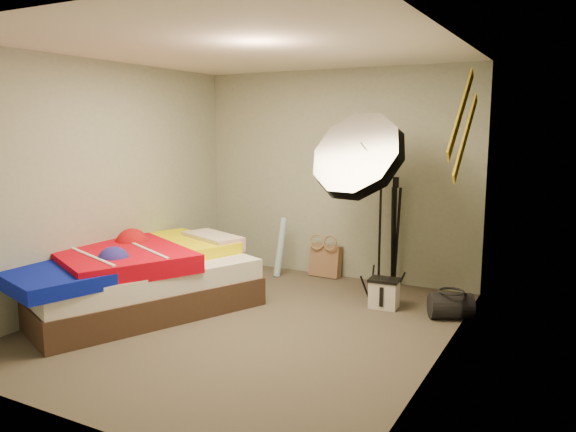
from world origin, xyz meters
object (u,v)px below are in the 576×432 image
Objects in this scene: camera_case at (384,294)px; wrapping_roll at (280,247)px; bed at (133,277)px; photo_umbrella at (361,160)px; camera_tripod at (395,224)px; duffel_bag at (451,306)px; tote_bag at (325,261)px.

wrapping_roll is at bearing 155.38° from camera_case.
photo_umbrella is (1.95, 1.24, 1.17)m from bed.
duffel_bag is at bearing -44.48° from camera_tripod.
wrapping_roll is at bearing 156.21° from photo_umbrella.
camera_tripod is (1.37, 0.22, 0.36)m from wrapping_roll.
wrapping_roll is 0.35× the size of photo_umbrella.
wrapping_roll is at bearing -170.86° from camera_tripod.
camera_case is 1.01m from camera_tripod.
duffel_bag is (2.20, -0.60, -0.24)m from wrapping_roll.
bed is at bearing 174.76° from duffel_bag.
photo_umbrella reaches higher than duffel_bag.
photo_umbrella is (-0.30, 0.04, 1.36)m from camera_case.
photo_umbrella is at bearing -100.13° from camera_tripod.
camera_case is 2.55m from bed.
wrapping_roll is 1.43m from camera_tripod.
duffel_bag is at bearing -3.28° from photo_umbrella.
tote_bag is 1.90m from duffel_bag.
camera_tripod is at bearing 9.14° from wrapping_roll.
camera_case is 0.10× the size of bed.
camera_case is 1.39m from photo_umbrella.
wrapping_roll reaches higher than duffel_bag.
bed reaches higher than duffel_bag.
bed is 2.59m from photo_umbrella.
photo_umbrella is (1.23, -0.54, 1.14)m from wrapping_roll.
wrapping_roll is (-0.50, -0.24, 0.17)m from tote_bag.
tote_bag is 0.14× the size of bed.
tote_bag is at bearing 137.54° from camera_case.
camera_case is (1.53, -0.59, -0.22)m from wrapping_roll.
duffel_bag is at bearing -23.95° from tote_bag.
duffel_bag is 1.32m from camera_tripod.
photo_umbrella reaches higher than tote_bag.
photo_umbrella reaches higher than bed.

